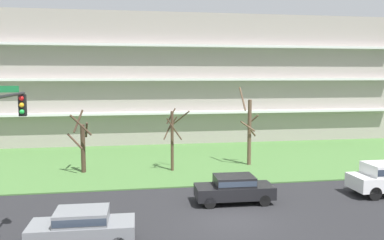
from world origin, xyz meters
TOP-DOWN VIEW (x-y plane):
  - ground at (0.00, 0.00)m, footprint 160.00×160.00m
  - grass_lawn_strip at (0.00, 14.00)m, footprint 80.00×16.00m
  - apartment_building at (0.00, 27.16)m, footprint 49.35×11.26m
  - tree_far_left at (-8.43, 10.90)m, footprint 1.86×1.82m
  - tree_left at (-1.80, 10.53)m, footprint 2.00×2.02m
  - tree_center at (4.42, 11.43)m, footprint 1.65×1.66m
  - sedan_black_near_left at (0.77, 2.50)m, footprint 4.45×1.93m
  - sedan_gray_center_right at (-7.11, -2.00)m, footprint 4.44×1.91m

SIDE VIEW (x-z plane):
  - ground at x=0.00m, z-range 0.00..0.00m
  - grass_lawn_strip at x=0.00m, z-range 0.00..0.08m
  - sedan_black_near_left at x=0.77m, z-range 0.09..1.66m
  - sedan_gray_center_right at x=-7.11m, z-range 0.09..1.66m
  - tree_far_left at x=-8.43m, z-range -0.10..4.58m
  - tree_left at x=-1.80m, z-range 0.26..5.03m
  - tree_center at x=4.42m, z-range -0.24..6.05m
  - apartment_building at x=0.00m, z-range 0.00..13.59m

